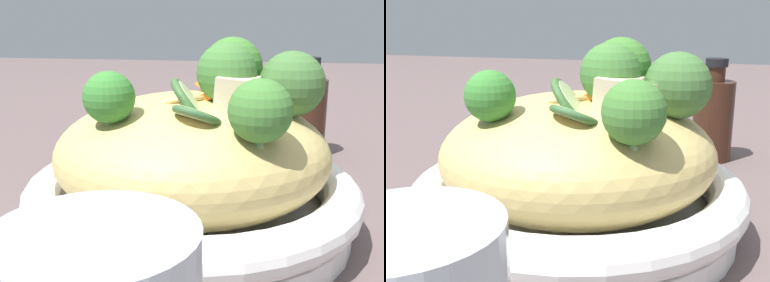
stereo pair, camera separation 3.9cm
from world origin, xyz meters
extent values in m
plane|color=#5B4B4B|center=(0.00, 0.00, 0.00)|extent=(3.00, 3.00, 0.00)
cylinder|color=white|center=(0.00, 0.00, 0.01)|extent=(0.26, 0.26, 0.02)
torus|color=white|center=(0.00, 0.00, 0.03)|extent=(0.28, 0.28, 0.03)
ellipsoid|color=tan|center=(0.00, 0.00, 0.07)|extent=(0.22, 0.22, 0.10)
torus|color=tan|center=(0.00, 0.00, 0.11)|extent=(0.07, 0.07, 0.01)
torus|color=tan|center=(0.00, -0.02, 0.09)|extent=(0.08, 0.08, 0.02)
torus|color=tan|center=(-0.02, -0.05, 0.09)|extent=(0.09, 0.09, 0.02)
torus|color=tan|center=(0.01, -0.01, 0.11)|extent=(0.07, 0.07, 0.03)
cone|color=#8CB571|center=(-0.02, 0.03, 0.11)|extent=(0.03, 0.03, 0.01)
sphere|color=#407930|center=(-0.02, 0.03, 0.13)|extent=(0.07, 0.07, 0.05)
cone|color=#91BA77|center=(0.07, 0.06, 0.09)|extent=(0.02, 0.02, 0.02)
sphere|color=#427A33|center=(0.07, 0.06, 0.12)|extent=(0.06, 0.06, 0.04)
cone|color=#97B46A|center=(0.00, 0.08, 0.10)|extent=(0.02, 0.02, 0.01)
sphere|color=#426F36|center=(0.00, 0.08, 0.12)|extent=(0.06, 0.06, 0.05)
cone|color=#97B975|center=(0.01, 0.03, 0.11)|extent=(0.03, 0.03, 0.01)
sphere|color=#417736|center=(0.01, 0.03, 0.13)|extent=(0.06, 0.06, 0.05)
cone|color=#8EB876|center=(-0.01, 0.03, 0.11)|extent=(0.02, 0.02, 0.02)
sphere|color=#3D712E|center=(-0.01, 0.03, 0.13)|extent=(0.05, 0.05, 0.03)
cone|color=#92B673|center=(0.06, -0.05, 0.10)|extent=(0.02, 0.03, 0.02)
sphere|color=#397F31|center=(0.06, -0.05, 0.12)|extent=(0.05, 0.05, 0.04)
cylinder|color=orange|center=(-0.04, 0.04, 0.11)|extent=(0.02, 0.02, 0.02)
cylinder|color=orange|center=(0.01, 0.02, 0.12)|extent=(0.04, 0.04, 0.02)
cylinder|color=orange|center=(-0.03, 0.01, 0.11)|extent=(0.03, 0.03, 0.02)
cylinder|color=orange|center=(-0.09, 0.03, 0.09)|extent=(0.03, 0.03, 0.02)
cylinder|color=orange|center=(0.00, 0.07, 0.11)|extent=(0.04, 0.04, 0.02)
cylinder|color=beige|center=(0.06, 0.01, 0.11)|extent=(0.04, 0.04, 0.02)
torus|color=#375F34|center=(0.06, 0.01, 0.11)|extent=(0.05, 0.05, 0.02)
cylinder|color=beige|center=(-0.05, 0.02, 0.11)|extent=(0.05, 0.05, 0.02)
torus|color=#2E622E|center=(-0.05, 0.02, 0.11)|extent=(0.06, 0.06, 0.03)
cylinder|color=beige|center=(0.04, 0.01, 0.11)|extent=(0.04, 0.03, 0.03)
torus|color=#3A6330|center=(0.04, 0.01, 0.11)|extent=(0.05, 0.04, 0.04)
cube|color=beige|center=(0.03, 0.04, 0.12)|extent=(0.04, 0.03, 0.03)
cube|color=beige|center=(0.01, 0.05, 0.11)|extent=(0.05, 0.05, 0.03)
cylinder|color=#381E14|center=(-0.24, 0.11, 0.05)|extent=(0.05, 0.05, 0.10)
cylinder|color=#381E14|center=(-0.24, 0.11, 0.11)|extent=(0.02, 0.02, 0.02)
cylinder|color=black|center=(-0.24, 0.11, 0.12)|extent=(0.03, 0.03, 0.01)
camera|label=1|loc=(0.37, 0.06, 0.18)|focal=44.19mm
camera|label=2|loc=(0.36, 0.10, 0.18)|focal=44.19mm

